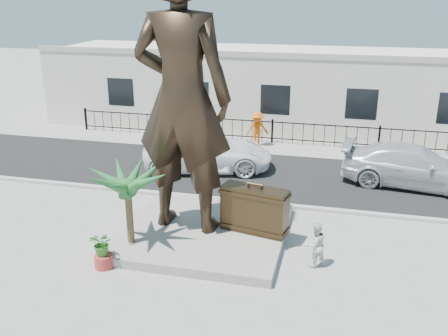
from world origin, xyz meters
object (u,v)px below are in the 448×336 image
object	(u,v)px
tourist	(315,245)
car_white	(208,152)
suitcase	(255,210)
statue	(182,98)

from	to	relation	value
tourist	car_white	xyz separation A→B (m)	(-5.36, 7.48, 0.11)
suitcase	statue	bearing A→B (deg)	-165.73
statue	suitcase	distance (m)	4.26
statue	car_white	xyz separation A→B (m)	(-0.98, 6.34, -3.81)
car_white	suitcase	bearing A→B (deg)	-165.01
tourist	suitcase	bearing A→B (deg)	-69.52
statue	suitcase	xyz separation A→B (m)	(2.33, 0.09, -3.57)
suitcase	car_white	bearing A→B (deg)	129.94
statue	suitcase	size ratio (longest dim) A/B	4.01
tourist	car_white	size ratio (longest dim) A/B	0.24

